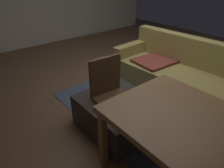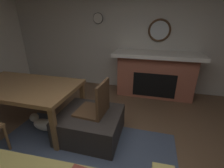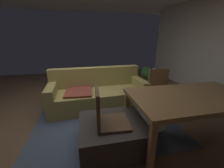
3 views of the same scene
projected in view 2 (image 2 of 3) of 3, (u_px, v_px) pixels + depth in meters
wall_back_fireplace_side at (139, 37)px, 3.89m from camera, size 7.52×0.12×2.69m
fireplace at (155, 74)px, 3.75m from camera, size 1.97×0.76×1.05m
round_wall_mirror at (159, 30)px, 3.63m from camera, size 0.52×0.05×0.52m
ottoman_coffee_table at (91, 125)px, 2.45m from camera, size 0.93×0.83×0.42m
tv_remote at (78, 113)px, 2.36m from camera, size 0.06×0.16×0.02m
dining_table at (22, 88)px, 2.61m from camera, size 1.86×1.03×0.74m
dining_chair_west at (97, 107)px, 2.34m from camera, size 0.47×0.47×0.93m
small_dog at (43, 123)px, 2.56m from camera, size 0.46×0.21×0.27m
wall_clock at (98, 18)px, 3.89m from camera, size 0.27×0.03×0.27m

